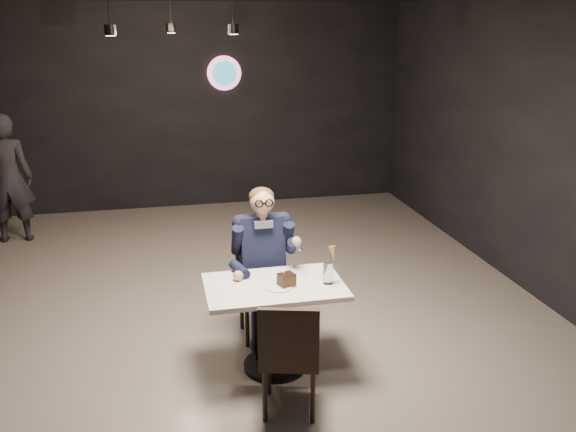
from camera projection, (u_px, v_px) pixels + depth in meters
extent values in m
plane|color=#6E635C|center=(200.00, 354.00, 5.26)|extent=(9.00, 9.00, 0.00)
cube|color=black|center=(172.00, 6.00, 6.23)|extent=(1.40, 1.20, 0.36)
cube|color=white|center=(275.00, 327.00, 4.95)|extent=(1.10, 0.70, 0.75)
cube|color=black|center=(263.00, 289.00, 5.44)|extent=(0.42, 0.46, 0.92)
cube|color=black|center=(290.00, 353.00, 4.40)|extent=(0.53, 0.55, 0.92)
cube|color=black|center=(262.00, 262.00, 5.36)|extent=(0.60, 0.80, 1.44)
cylinder|color=white|center=(279.00, 287.00, 4.77)|extent=(0.22, 0.22, 0.01)
cube|color=black|center=(286.00, 280.00, 4.78)|extent=(0.15, 0.14, 0.09)
ellipsoid|color=#2C883D|center=(287.00, 277.00, 4.75)|extent=(0.06, 0.04, 0.01)
cylinder|color=silver|center=(328.00, 273.00, 4.83)|extent=(0.08, 0.08, 0.18)
cone|color=#B7784B|center=(333.00, 254.00, 4.80)|extent=(0.08, 0.08, 0.12)
imported|color=black|center=(8.00, 178.00, 7.72)|extent=(0.62, 0.41, 1.67)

